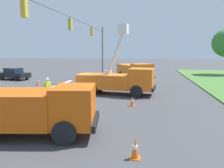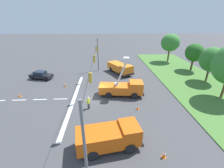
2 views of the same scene
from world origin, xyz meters
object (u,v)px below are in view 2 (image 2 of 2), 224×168
object	(u,v)px
traffic_cone_foreground_right	(65,84)
traffic_cone_mid_right	(164,154)
tree_west	(194,53)
tree_centre	(211,60)
utility_truck_support_far	(109,136)
road_worker	(88,102)
traffic_cone_foreground_left	(20,95)
traffic_cone_mid_left	(138,107)
tree_far_west	(170,43)
utility_truck_support_near	(120,68)
sedan_black	(41,75)
utility_truck_bucket_lift	(123,87)

from	to	relation	value
traffic_cone_foreground_right	traffic_cone_mid_right	xyz separation A→B (m)	(15.28, 11.88, -0.05)
tree_west	tree_centre	size ratio (longest dim) A/B	0.94
utility_truck_support_far	road_worker	size ratio (longest dim) A/B	3.48
traffic_cone_foreground_left	traffic_cone_mid_left	bearing A→B (deg)	75.67
traffic_cone_foreground_left	traffic_cone_mid_left	world-z (taller)	traffic_cone_foreground_left
road_worker	traffic_cone_foreground_left	size ratio (longest dim) A/B	2.48
traffic_cone_foreground_right	tree_far_west	bearing A→B (deg)	121.74
traffic_cone_foreground_right	traffic_cone_foreground_left	bearing A→B (deg)	-61.22
utility_truck_support_near	tree_centre	bearing A→B (deg)	70.87
traffic_cone_foreground_left	traffic_cone_mid_right	bearing A→B (deg)	56.53
traffic_cone_foreground_left	utility_truck_support_near	bearing A→B (deg)	120.72
traffic_cone_foreground_left	utility_truck_support_far	bearing A→B (deg)	51.88
tree_west	sedan_black	xyz separation A→B (m)	(3.49, -32.35, -3.29)
tree_centre	traffic_cone_foreground_left	xyz separation A→B (m)	(4.29, -32.26, -3.88)
traffic_cone_mid_right	tree_far_west	bearing A→B (deg)	157.58
road_worker	traffic_cone_foreground_left	xyz separation A→B (m)	(-3.89, -10.85, -0.65)
tree_west	traffic_cone_mid_left	size ratio (longest dim) A/B	8.73
traffic_cone_foreground_left	traffic_cone_mid_right	xyz separation A→B (m)	(11.91, 18.01, 0.01)
traffic_cone_foreground_left	traffic_cone_mid_left	size ratio (longest dim) A/B	1.03
utility_truck_bucket_lift	traffic_cone_mid_right	bearing A→B (deg)	10.94
tree_far_west	utility_truck_bucket_lift	bearing A→B (deg)	-38.10
utility_truck_support_near	traffic_cone_mid_left	xyz separation A→B (m)	(14.21, 0.87, -0.90)
utility_truck_support_far	traffic_cone_mid_left	size ratio (longest dim) A/B	8.89
utility_truck_support_far	traffic_cone_mid_left	distance (m)	7.29
tree_centre	utility_truck_support_near	size ratio (longest dim) A/B	0.91
tree_west	tree_centre	world-z (taller)	tree_centre
tree_centre	traffic_cone_mid_right	bearing A→B (deg)	-41.33
tree_far_west	utility_truck_support_near	size ratio (longest dim) A/B	1.05
traffic_cone_mid_left	sedan_black	bearing A→B (deg)	-125.01
tree_far_west	traffic_cone_foreground_left	distance (m)	36.01
tree_centre	utility_truck_bucket_lift	bearing A→B (deg)	-74.23
tree_centre	traffic_cone_foreground_right	size ratio (longest dim) A/B	7.81
tree_centre	traffic_cone_mid_right	distance (m)	21.92
tree_west	sedan_black	world-z (taller)	tree_west
utility_truck_bucket_lift	road_worker	xyz separation A→B (m)	(3.53, -4.93, -0.33)
utility_truck_support_near	utility_truck_support_far	bearing A→B (deg)	-8.76
utility_truck_support_near	traffic_cone_foreground_left	bearing A→B (deg)	-59.28
utility_truck_support_near	utility_truck_support_far	size ratio (longest dim) A/B	1.14
tree_west	utility_truck_bucket_lift	xyz separation A→B (m)	(11.16, -17.13, -2.75)
tree_centre	traffic_cone_mid_left	bearing A→B (deg)	-59.72
utility_truck_bucket_lift	road_worker	distance (m)	6.07
utility_truck_support_near	traffic_cone_mid_left	bearing A→B (deg)	3.52
tree_far_west	traffic_cone_foreground_left	size ratio (longest dim) A/B	10.30
utility_truck_bucket_lift	sedan_black	world-z (taller)	utility_truck_bucket_lift
utility_truck_support_near	traffic_cone_foreground_right	world-z (taller)	utility_truck_support_near
tree_far_west	utility_truck_support_far	distance (m)	33.88
tree_far_west	traffic_cone_mid_right	size ratio (longest dim) A/B	10.05
traffic_cone_foreground_left	sedan_black	bearing A→B (deg)	175.61
traffic_cone_foreground_right	traffic_cone_mid_left	distance (m)	13.64
utility_truck_support_near	utility_truck_support_far	world-z (taller)	utility_truck_support_near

